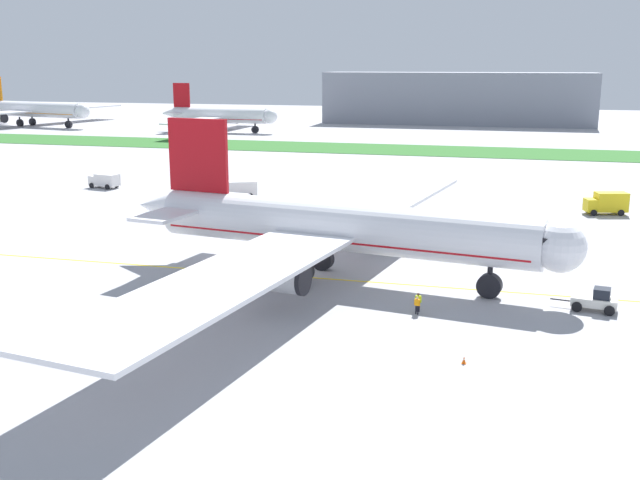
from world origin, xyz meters
TOP-DOWN VIEW (x-y plane):
  - ground_plane at (0.00, 0.00)m, footprint 600.00×600.00m
  - apron_taxi_line at (0.00, -3.18)m, footprint 280.00×0.36m
  - grass_median_strip at (0.00, 113.69)m, footprint 320.00×24.00m
  - airliner_foreground at (3.08, -2.89)m, footprint 47.44×75.85m
  - pushback_tug at (27.72, -6.87)m, footprint 5.74×2.81m
  - ground_crew_wingwalker_port at (12.63, -11.89)m, footprint 0.54×0.35m
  - ground_crew_marshaller_front at (-10.15, -4.69)m, footprint 0.49×0.45m
  - ground_crew_wingwalker_starboard at (12.63, -11.15)m, footprint 0.60×0.33m
  - traffic_cone_near_nose at (17.42, -22.01)m, footprint 0.36×0.36m
  - traffic_cone_port_wing at (-8.28, -22.37)m, footprint 0.36×0.36m
  - service_truck_baggage_loader at (-23.08, 38.68)m, footprint 6.45×4.33m
  - service_truck_fuel_bowser at (33.14, 39.38)m, footprint 6.28×3.85m
  - service_truck_catering_van at (-49.17, 42.01)m, footprint 5.69×3.42m
  - parked_airliner_far_left at (-142.22, 153.10)m, footprint 51.41×82.82m
  - parked_airliner_far_centre at (-71.21, 148.17)m, footprint 39.14×60.49m
  - terminal_building at (-1.60, 200.15)m, footprint 93.84×20.00m

SIDE VIEW (x-z plane):
  - ground_plane at x=0.00m, z-range 0.00..0.00m
  - apron_taxi_line at x=0.00m, z-range 0.00..0.01m
  - grass_median_strip at x=0.00m, z-range 0.00..0.10m
  - traffic_cone_near_nose at x=17.42m, z-range -0.01..0.57m
  - traffic_cone_port_wing at x=-8.28m, z-range -0.01..0.57m
  - pushback_tug at x=27.72m, z-range -0.10..2.01m
  - ground_crew_wingwalker_port at x=12.63m, z-range 0.17..1.78m
  - ground_crew_marshaller_front at x=-10.15m, z-range 0.18..1.81m
  - ground_crew_wingwalker_starboard at x=12.63m, z-range 0.19..1.91m
  - service_truck_catering_van at x=-49.17m, z-range 0.14..2.63m
  - service_truck_baggage_loader at x=-23.08m, z-range 0.13..2.82m
  - service_truck_fuel_bowser at x=33.14m, z-range 0.10..3.30m
  - parked_airliner_far_centre at x=-71.21m, z-range -2.43..12.67m
  - airliner_foreground at x=3.08m, z-range -2.51..13.11m
  - parked_airliner_far_left at x=-142.22m, z-range -2.67..13.95m
  - terminal_building at x=-1.60m, z-range 0.00..18.00m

